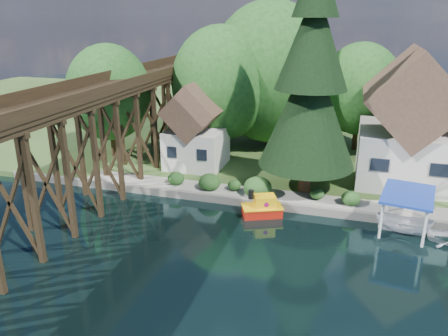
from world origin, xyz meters
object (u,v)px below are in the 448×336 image
(shed, at_px, (196,131))
(trestle_bridge, at_px, (89,137))
(house_left, at_px, (408,127))
(conifer, at_px, (311,81))
(boat_canopy, at_px, (405,216))
(tugboat, at_px, (263,208))

(shed, bearing_deg, trestle_bridge, -118.19)
(house_left, relative_size, conifer, 0.60)
(house_left, relative_size, boat_canopy, 2.21)
(house_left, height_order, tugboat, house_left)
(shed, bearing_deg, house_left, 4.77)
(house_left, distance_m, boat_canopy, 10.03)
(trestle_bridge, distance_m, house_left, 25.42)
(tugboat, bearing_deg, trestle_bridge, -173.16)
(boat_canopy, bearing_deg, shed, 156.14)
(trestle_bridge, bearing_deg, boat_canopy, 4.05)
(house_left, distance_m, conifer, 9.98)
(trestle_bridge, relative_size, boat_canopy, 8.84)
(trestle_bridge, bearing_deg, tugboat, 6.84)
(tugboat, bearing_deg, conifer, 61.14)
(shed, bearing_deg, boat_canopy, -23.86)
(shed, height_order, tugboat, shed)
(shed, xyz_separation_m, tugboat, (7.89, -7.78, -3.20))
(house_left, distance_m, tugboat, 14.44)
(trestle_bridge, xyz_separation_m, boat_canopy, (22.49, 1.59, -4.10))
(conifer, height_order, boat_canopy, conifer)
(boat_canopy, bearing_deg, tugboat, -179.73)
(tugboat, xyz_separation_m, boat_canopy, (9.60, 0.04, 0.63))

